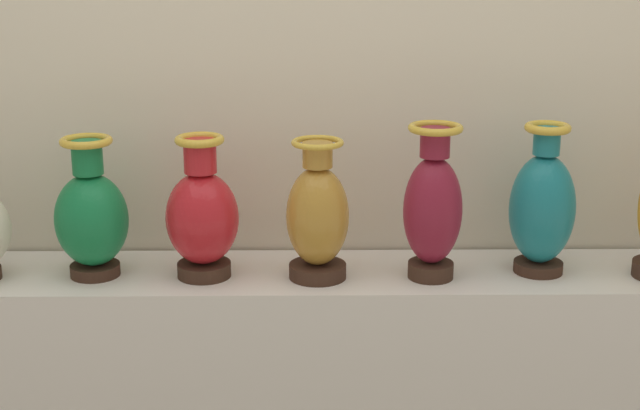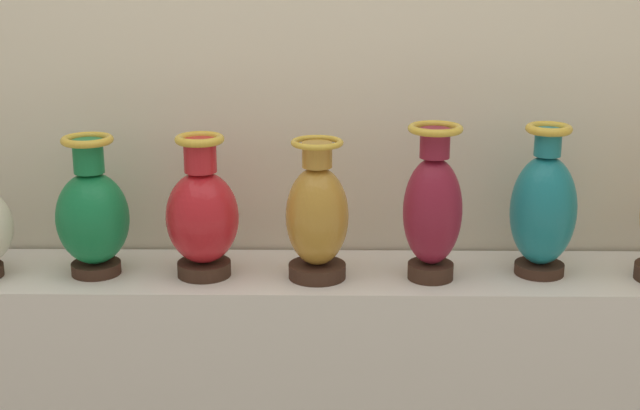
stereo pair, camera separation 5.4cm
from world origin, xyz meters
TOP-DOWN VIEW (x-y plane):
  - back_wall at (0.00, 0.23)m, footprint 4.85×0.14m
  - vase_emerald at (-0.59, -0.02)m, footprint 0.19×0.19m
  - vase_crimson at (-0.30, -0.03)m, footprint 0.19×0.19m
  - vase_ochre at (-0.01, -0.05)m, footprint 0.16×0.16m
  - vase_burgundy at (0.29, -0.05)m, footprint 0.15×0.15m
  - vase_teal at (0.58, -0.01)m, footprint 0.17×0.17m

SIDE VIEW (x-z plane):
  - vase_emerald at x=-0.59m, z-range 0.88..1.25m
  - vase_crimson at x=-0.30m, z-range 0.88..1.25m
  - vase_ochre at x=-0.01m, z-range 0.88..1.25m
  - vase_teal at x=0.58m, z-range 0.88..1.28m
  - vase_burgundy at x=0.29m, z-range 0.89..1.29m
  - back_wall at x=0.00m, z-range 0.02..2.95m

